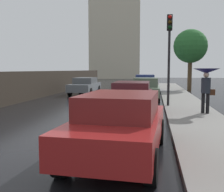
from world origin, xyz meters
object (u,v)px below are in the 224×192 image
Objects in this scene: pedestrian_with_umbrella_far at (206,78)px; traffic_light at (169,43)px; car_green_far_ahead at (146,89)px; car_red_behind_camera at (120,124)px; car_maroon_mid_road at (132,97)px; car_grey_far_lane at (85,85)px; street_tree_mid at (190,47)px; car_blue_near_kerb at (145,83)px.

traffic_light is at bearing 131.71° from pedestrian_with_umbrella_far.
traffic_light reaches higher than car_green_far_ahead.
car_maroon_mid_road is at bearing 95.73° from car_red_behind_camera.
pedestrian_with_umbrella_far reaches higher than car_grey_far_lane.
traffic_light is at bearing 130.75° from car_grey_far_lane.
car_maroon_mid_road is 0.80× the size of street_tree_mid.
pedestrian_with_umbrella_far is at bearing -58.02° from traffic_light.
traffic_light is at bearing -101.70° from street_tree_mid.
street_tree_mid is at bearing 73.47° from car_maroon_mid_road.
car_blue_near_kerb is at bearing 92.57° from car_green_far_ahead.
car_maroon_mid_road is 5.84m from car_red_behind_camera.
car_grey_far_lane is 9.53m from traffic_light.
car_maroon_mid_road is (-0.12, -12.15, -0.02)m from car_blue_near_kerb.
traffic_light is at bearing -83.14° from car_blue_near_kerb.
pedestrian_with_umbrella_far is (2.82, 5.69, 0.85)m from car_red_behind_camera.
car_maroon_mid_road is at bearing -127.81° from traffic_light.
pedestrian_with_umbrella_far is at bearing -94.35° from street_tree_mid.
pedestrian_with_umbrella_far is (2.60, -5.88, 0.88)m from car_green_far_ahead.
car_red_behind_camera is at bearing -91.12° from car_green_far_ahead.
car_blue_near_kerb is 6.41m from car_green_far_ahead.
car_green_far_ahead is at bearing 123.54° from pedestrian_with_umbrella_far.
car_maroon_mid_road is 2.41× the size of pedestrian_with_umbrella_far.
traffic_light is (1.43, 7.92, 2.46)m from car_red_behind_camera.
car_blue_near_kerb is 2.27× the size of pedestrian_with_umbrella_far.
street_tree_mid is at bearing 78.30° from traffic_light.
car_red_behind_camera is (0.07, -17.98, -0.02)m from car_blue_near_kerb.
traffic_light reaches higher than car_maroon_mid_road.
car_red_behind_camera is at bearing -100.23° from traffic_light.
car_blue_near_kerb is at bearing 94.10° from car_red_behind_camera.
pedestrian_with_umbrella_far is at bearing 67.55° from car_red_behind_camera.
car_blue_near_kerb is 0.91× the size of car_grey_far_lane.
pedestrian_with_umbrella_far is (3.01, -0.14, 0.85)m from car_maroon_mid_road.
car_red_behind_camera is at bearing -106.60° from pedestrian_with_umbrella_far.
car_grey_far_lane is (-4.61, 14.85, -0.06)m from car_red_behind_camera.
car_grey_far_lane is at bearing 138.74° from pedestrian_with_umbrella_far.
street_tree_mid is (3.67, 8.23, 3.26)m from car_green_far_ahead.
car_red_behind_camera is 8.41m from traffic_light.
car_red_behind_camera is 20.44m from street_tree_mid.
car_grey_far_lane is 0.83× the size of street_tree_mid.
street_tree_mid reaches higher than car_maroon_mid_road.
car_green_far_ahead is at bearing -89.01° from car_blue_near_kerb.
car_maroon_mid_road is at bearing -106.27° from street_tree_mid.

